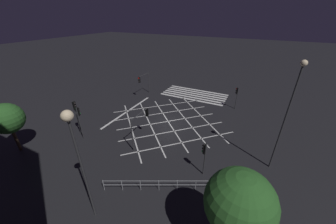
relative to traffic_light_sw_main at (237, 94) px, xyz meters
The scene contains 13 objects.
ground_plane 10.83m from the traffic_light_sw_main, 47.58° to the left, with size 200.00×200.00×0.00m, color black.
road_markings 8.06m from the traffic_light_sw_main, 12.40° to the left, with size 16.31×20.93×0.01m.
traffic_light_sw_main is the anchor object (origin of this frame).
traffic_light_ne_cross 20.79m from the traffic_light_sw_main, 47.84° to the left, with size 0.36×0.39×3.91m.
traffic_light_nw_main 14.55m from the traffic_light_sw_main, 88.53° to the left, with size 0.39×0.36×3.26m.
traffic_light_se_cross 14.82m from the traffic_light_sw_main, ahead, with size 0.36×3.07×3.76m.
traffic_light_ne_main 21.12m from the traffic_light_sw_main, 45.26° to the left, with size 0.39×0.36×4.23m.
traffic_light_median_north 15.10m from the traffic_light_sw_main, 59.52° to the left, with size 0.36×3.12×3.73m.
street_lamp_east 22.76m from the traffic_light_sw_main, 74.58° to the left, with size 0.64×0.64×8.28m.
street_lamp_west 12.66m from the traffic_light_sw_main, 114.33° to the left, with size 0.47×0.47×9.78m.
street_tree_near 26.99m from the traffic_light_sw_main, 47.44° to the left, with size 2.98×2.98×5.23m.
street_tree_far 20.13m from the traffic_light_sw_main, 98.04° to the left, with size 3.48×3.48×6.18m.
pedestrian_railing 17.68m from the traffic_light_sw_main, 82.55° to the left, with size 9.18×4.64×1.05m.
Camera 1 is at (-9.50, 18.91, 12.58)m, focal length 20.00 mm.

